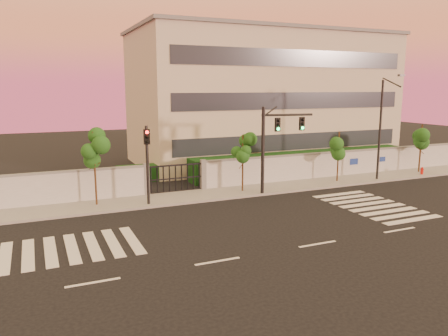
{
  "coord_description": "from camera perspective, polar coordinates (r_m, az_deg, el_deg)",
  "views": [
    {
      "loc": [
        -11.64,
        -15.74,
        7.1
      ],
      "look_at": [
        -2.07,
        6.0,
        2.71
      ],
      "focal_mm": 35.0,
      "sensor_mm": 36.0,
      "label": 1
    }
  ],
  "objects": [
    {
      "name": "ground",
      "position": [
        20.83,
        12.12,
        -9.7
      ],
      "size": [
        120.0,
        120.0,
        0.0
      ],
      "primitive_type": "plane",
      "color": "black",
      "rests_on": "ground"
    },
    {
      "name": "sidewalk",
      "position": [
        29.55,
        0.15,
        -3.27
      ],
      "size": [
        60.0,
        3.0,
        0.15
      ],
      "primitive_type": "cube",
      "color": "gray",
      "rests_on": "ground"
    },
    {
      "name": "perimeter_wall",
      "position": [
        30.72,
        -0.81,
        -0.84
      ],
      "size": [
        60.0,
        0.36,
        2.2
      ],
      "color": "#ACAFB3",
      "rests_on": "ground"
    },
    {
      "name": "hedge_row",
      "position": [
        33.65,
        -0.97,
        -0.28
      ],
      "size": [
        41.0,
        4.25,
        1.8
      ],
      "color": "#103512",
      "rests_on": "ground"
    },
    {
      "name": "institutional_building",
      "position": [
        43.01,
        4.97,
        9.18
      ],
      "size": [
        24.4,
        12.4,
        12.25
      ],
      "color": "beige",
      "rests_on": "ground"
    },
    {
      "name": "road_markings",
      "position": [
        23.06,
        3.38,
        -7.45
      ],
      "size": [
        57.0,
        7.62,
        0.02
      ],
      "color": "silver",
      "rests_on": "ground"
    },
    {
      "name": "street_tree_c",
      "position": [
        26.91,
        -16.58,
        2.01
      ],
      "size": [
        1.43,
        1.14,
        4.54
      ],
      "color": "#382314",
      "rests_on": "ground"
    },
    {
      "name": "street_tree_d",
      "position": [
        29.38,
        2.49,
        2.28
      ],
      "size": [
        1.38,
        1.1,
        3.96
      ],
      "color": "#382314",
      "rests_on": "ground"
    },
    {
      "name": "street_tree_e",
      "position": [
        33.64,
        14.76,
        2.89
      ],
      "size": [
        1.38,
        1.1,
        3.88
      ],
      "color": "#382314",
      "rests_on": "ground"
    },
    {
      "name": "street_tree_f",
      "position": [
        39.67,
        24.39,
        3.67
      ],
      "size": [
        1.63,
        1.3,
        4.12
      ],
      "color": "#382314",
      "rests_on": "ground"
    },
    {
      "name": "traffic_signal_main",
      "position": [
        29.05,
        6.42,
        3.72
      ],
      "size": [
        3.71,
        0.71,
        5.88
      ],
      "rotation": [
        0.0,
        0.0,
        -0.16
      ],
      "color": "black",
      "rests_on": "ground"
    },
    {
      "name": "traffic_signal_secondary",
      "position": [
        26.34,
        -10.0,
        1.59
      ],
      "size": [
        0.38,
        0.36,
        4.89
      ],
      "rotation": [
        0.0,
        0.0,
        0.11
      ],
      "color": "black",
      "rests_on": "ground"
    },
    {
      "name": "streetlight_east",
      "position": [
        35.02,
        19.93,
        5.32
      ],
      "size": [
        0.48,
        1.93,
        8.01
      ],
      "color": "black",
      "rests_on": "ground"
    },
    {
      "name": "fire_hydrant",
      "position": [
        38.94,
        24.44,
        -0.43
      ],
      "size": [
        0.28,
        0.28,
        0.74
      ],
      "rotation": [
        0.0,
        0.0,
        -0.02
      ],
      "color": "red",
      "rests_on": "ground"
    }
  ]
}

